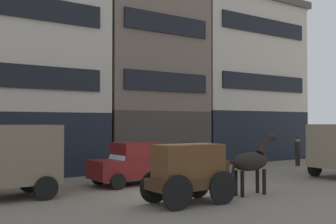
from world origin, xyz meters
TOP-DOWN VIEW (x-y plane):
  - ground_plane at (0.00, 0.00)m, footprint 120.00×120.00m
  - building_center_left at (-3.74, 10.25)m, footprint 9.95×7.19m
  - building_center_right at (4.50, 10.25)m, footprint 7.23×7.19m
  - building_far_right at (12.72, 10.26)m, footprint 9.91×7.19m
  - cargo_wagon at (-0.43, -1.60)m, footprint 2.96×1.62m
  - draft_horse at (2.51, -1.60)m, footprint 2.35×0.67m
  - sedan_dark at (0.13, 3.17)m, footprint 3.74×1.95m
  - pedestrian_officer at (12.36, 3.95)m, footprint 0.37×0.37m

SIDE VIEW (x-z plane):
  - ground_plane at x=0.00m, z-range 0.00..0.00m
  - sedan_dark at x=0.13m, z-range 0.00..1.83m
  - pedestrian_officer at x=12.36m, z-range 0.08..1.88m
  - cargo_wagon at x=-0.43m, z-range 0.16..2.14m
  - draft_horse at x=2.51m, z-range 0.12..2.42m
  - building_far_right at x=12.72m, z-range 0.04..11.86m
  - building_center_left at x=-3.74m, z-range 0.04..16.86m
  - building_center_right at x=4.50m, z-range 0.04..17.32m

